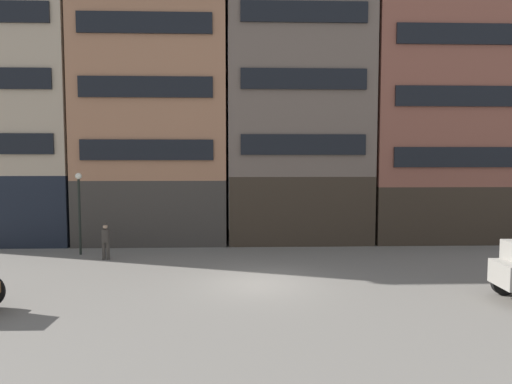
{
  "coord_description": "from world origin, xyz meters",
  "views": [
    {
      "loc": [
        -0.7,
        -17.14,
        4.8
      ],
      "look_at": [
        -0.02,
        2.03,
        3.4
      ],
      "focal_mm": 31.72,
      "sensor_mm": 36.0,
      "label": 1
    }
  ],
  "objects": [
    {
      "name": "building_center_left",
      "position": [
        -5.66,
        10.16,
        7.08
      ],
      "size": [
        8.91,
        6.35,
        14.08
      ],
      "color": "#38332D",
      "rests_on": "ground_plane"
    },
    {
      "name": "streetlamp_curbside",
      "position": [
        -8.75,
        5.64,
        2.67
      ],
      "size": [
        0.32,
        0.32,
        4.12
      ],
      "color": "black",
      "rests_on": "ground_plane"
    },
    {
      "name": "ground_plane",
      "position": [
        0.0,
        0.0,
        0.0
      ],
      "size": [
        120.0,
        120.0,
        0.0
      ],
      "primitive_type": "plane",
      "color": "slate"
    },
    {
      "name": "building_far_left",
      "position": [
        -13.32,
        10.16,
        9.05
      ],
      "size": [
        7.1,
        6.35,
        18.0
      ],
      "color": "black",
      "rests_on": "ground_plane"
    },
    {
      "name": "pedestrian_officer",
      "position": [
        -7.13,
        4.43,
        0.98
      ],
      "size": [
        0.5,
        0.5,
        1.79
      ],
      "color": "#38332D",
      "rests_on": "ground_plane"
    },
    {
      "name": "building_far_right",
      "position": [
        11.75,
        10.16,
        8.52
      ],
      "size": [
        10.23,
        6.35,
        16.95
      ],
      "color": "#33281E",
      "rests_on": "ground_plane"
    },
    {
      "name": "building_center_right",
      "position": [
        2.71,
        10.16,
        7.45
      ],
      "size": [
        8.55,
        6.35,
        14.81
      ],
      "color": "#33281E",
      "rests_on": "ground_plane"
    }
  ]
}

